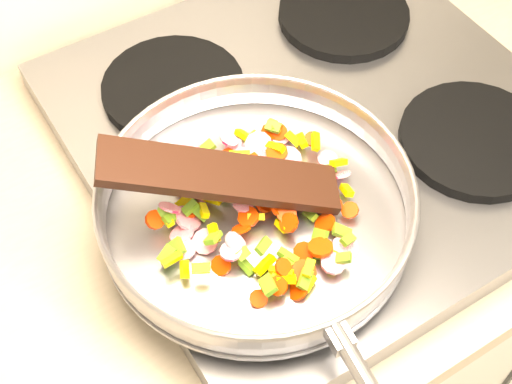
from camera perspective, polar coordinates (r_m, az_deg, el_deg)
cooktop at (r=0.95m, az=4.99°, el=5.18°), size 0.60×0.60×0.04m
grate_fl at (r=0.81m, az=2.63°, el=-3.74°), size 0.19×0.19×0.02m
grate_fr at (r=0.94m, az=17.10°, el=4.03°), size 0.19×0.19×0.02m
grate_bl at (r=0.96m, az=-6.64°, el=8.28°), size 0.19×0.19×0.02m
grate_br at (r=1.07m, az=7.03°, el=13.88°), size 0.19×0.19×0.02m
saute_pan at (r=0.79m, az=0.07°, el=-0.86°), size 0.39×0.56×0.05m
vegetable_heap at (r=0.80m, az=-0.12°, el=-0.72°), size 0.26×0.26×0.05m
wooden_spatula at (r=0.77m, az=-2.75°, el=1.31°), size 0.26×0.17×0.09m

